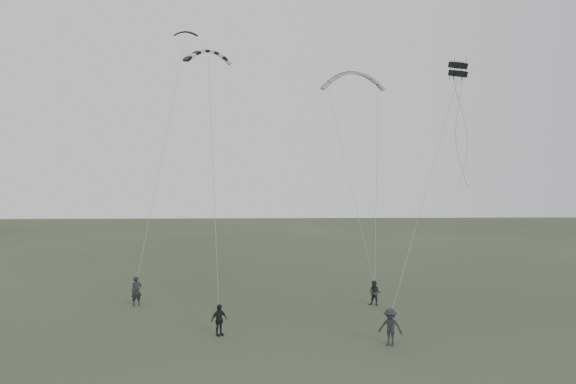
{
  "coord_description": "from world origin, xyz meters",
  "views": [
    {
      "loc": [
        0.07,
        -26.48,
        7.88
      ],
      "look_at": [
        1.2,
        5.59,
        6.76
      ],
      "focal_mm": 35.0,
      "sensor_mm": 36.0,
      "label": 1
    }
  ],
  "objects_px": {
    "kite_pale_large": "(353,73)",
    "kite_box": "(458,70)",
    "flyer_far": "(390,327)",
    "flyer_center": "(219,320)",
    "kite_striped": "(208,51)",
    "flyer_right": "(375,293)",
    "kite_dark_small": "(186,32)",
    "flyer_left": "(137,291)"
  },
  "relations": [
    {
      "from": "flyer_left",
      "to": "kite_dark_small",
      "type": "height_order",
      "value": "kite_dark_small"
    },
    {
      "from": "flyer_right",
      "to": "kite_box",
      "type": "distance_m",
      "value": 13.56
    },
    {
      "from": "flyer_left",
      "to": "flyer_far",
      "type": "xyz_separation_m",
      "value": [
        13.35,
        -8.15,
        -0.01
      ]
    },
    {
      "from": "flyer_left",
      "to": "kite_striped",
      "type": "relative_size",
      "value": 0.66
    },
    {
      "from": "flyer_center",
      "to": "kite_pale_large",
      "type": "bearing_deg",
      "value": 16.66
    },
    {
      "from": "flyer_right",
      "to": "flyer_center",
      "type": "bearing_deg",
      "value": -112.76
    },
    {
      "from": "flyer_center",
      "to": "kite_box",
      "type": "bearing_deg",
      "value": -25.49
    },
    {
      "from": "flyer_left",
      "to": "flyer_far",
      "type": "distance_m",
      "value": 15.64
    },
    {
      "from": "kite_pale_large",
      "to": "flyer_right",
      "type": "bearing_deg",
      "value": -91.62
    },
    {
      "from": "flyer_right",
      "to": "kite_dark_small",
      "type": "relative_size",
      "value": 0.92
    },
    {
      "from": "kite_pale_large",
      "to": "kite_box",
      "type": "xyz_separation_m",
      "value": [
        4.26,
        -9.29,
        -1.43
      ]
    },
    {
      "from": "flyer_right",
      "to": "flyer_far",
      "type": "distance_m",
      "value": 7.71
    },
    {
      "from": "flyer_left",
      "to": "kite_dark_small",
      "type": "distance_m",
      "value": 17.38
    },
    {
      "from": "flyer_left",
      "to": "flyer_right",
      "type": "relative_size",
      "value": 1.17
    },
    {
      "from": "flyer_far",
      "to": "kite_striped",
      "type": "xyz_separation_m",
      "value": [
        -8.8,
        5.74,
        13.63
      ]
    },
    {
      "from": "flyer_center",
      "to": "flyer_far",
      "type": "height_order",
      "value": "flyer_far"
    },
    {
      "from": "flyer_left",
      "to": "kite_dark_small",
      "type": "xyz_separation_m",
      "value": [
        2.25,
        5.05,
        16.48
      ]
    },
    {
      "from": "flyer_left",
      "to": "kite_striped",
      "type": "distance_m",
      "value": 14.56
    },
    {
      "from": "flyer_far",
      "to": "kite_pale_large",
      "type": "relative_size",
      "value": 0.38
    },
    {
      "from": "flyer_far",
      "to": "kite_pale_large",
      "type": "bearing_deg",
      "value": 114.11
    },
    {
      "from": "flyer_left",
      "to": "kite_striped",
      "type": "height_order",
      "value": "kite_striped"
    },
    {
      "from": "flyer_center",
      "to": "kite_dark_small",
      "type": "relative_size",
      "value": 0.95
    },
    {
      "from": "flyer_left",
      "to": "flyer_right",
      "type": "height_order",
      "value": "flyer_left"
    },
    {
      "from": "flyer_right",
      "to": "flyer_far",
      "type": "bearing_deg",
      "value": -62.19
    },
    {
      "from": "kite_pale_large",
      "to": "kite_striped",
      "type": "xyz_separation_m",
      "value": [
        -9.22,
        -8.53,
        -0.38
      ]
    },
    {
      "from": "flyer_left",
      "to": "kite_striped",
      "type": "bearing_deg",
      "value": -55.79
    },
    {
      "from": "flyer_right",
      "to": "kite_dark_small",
      "type": "distance_m",
      "value": 21.13
    },
    {
      "from": "kite_striped",
      "to": "kite_box",
      "type": "distance_m",
      "value": 13.54
    },
    {
      "from": "kite_dark_small",
      "to": "flyer_center",
      "type": "bearing_deg",
      "value": -76.49
    },
    {
      "from": "kite_dark_small",
      "to": "kite_pale_large",
      "type": "xyz_separation_m",
      "value": [
        11.52,
        1.07,
        -2.48
      ]
    },
    {
      "from": "flyer_center",
      "to": "kite_pale_large",
      "type": "height_order",
      "value": "kite_pale_large"
    },
    {
      "from": "kite_dark_small",
      "to": "kite_striped",
      "type": "distance_m",
      "value": 8.32
    },
    {
      "from": "flyer_left",
      "to": "flyer_right",
      "type": "distance_m",
      "value": 14.1
    },
    {
      "from": "flyer_center",
      "to": "kite_dark_small",
      "type": "distance_m",
      "value": 20.35
    },
    {
      "from": "flyer_left",
      "to": "flyer_center",
      "type": "xyz_separation_m",
      "value": [
        5.42,
        -6.31,
        -0.1
      ]
    },
    {
      "from": "flyer_left",
      "to": "flyer_right",
      "type": "xyz_separation_m",
      "value": [
        14.1,
        -0.48,
        -0.12
      ]
    },
    {
      "from": "kite_pale_large",
      "to": "kite_box",
      "type": "relative_size",
      "value": 5.98
    },
    {
      "from": "flyer_right",
      "to": "flyer_far",
      "type": "xyz_separation_m",
      "value": [
        -0.74,
        -7.67,
        0.11
      ]
    },
    {
      "from": "flyer_far",
      "to": "kite_box",
      "type": "bearing_deg",
      "value": 72.5
    },
    {
      "from": "kite_dark_small",
      "to": "flyer_far",
      "type": "bearing_deg",
      "value": -52.0
    },
    {
      "from": "flyer_far",
      "to": "flyer_right",
      "type": "bearing_deg",
      "value": 110.26
    },
    {
      "from": "flyer_far",
      "to": "kite_striped",
      "type": "relative_size",
      "value": 0.65
    }
  ]
}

